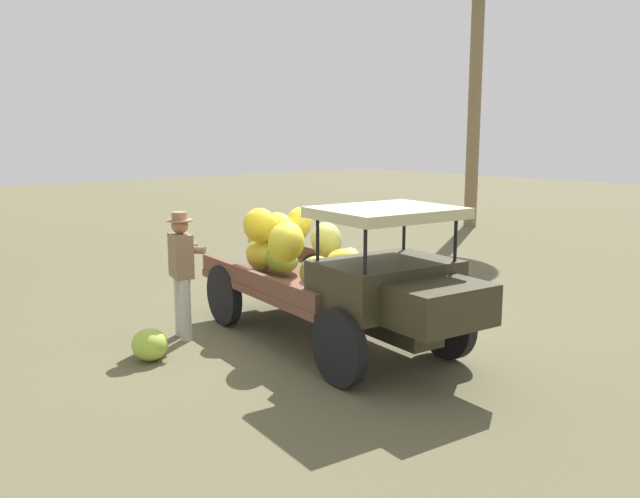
# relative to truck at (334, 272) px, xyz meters

# --- Properties ---
(ground_plane) EXTENTS (60.00, 60.00, 0.00)m
(ground_plane) POSITION_rel_truck_xyz_m (-0.37, 0.09, -0.95)
(ground_plane) COLOR brown
(truck) EXTENTS (4.58, 2.16, 1.87)m
(truck) POSITION_rel_truck_xyz_m (0.00, 0.00, 0.00)
(truck) COLOR #322E1D
(truck) RESTS_ON ground
(farmer) EXTENTS (0.53, 0.49, 1.69)m
(farmer) POSITION_rel_truck_xyz_m (-1.49, -1.34, 0.01)
(farmer) COLOR #B6B4A8
(farmer) RESTS_ON ground
(loose_banana_bunch) EXTENTS (0.59, 0.53, 0.39)m
(loose_banana_bunch) POSITION_rel_truck_xyz_m (-0.97, -2.10, -0.76)
(loose_banana_bunch) COLOR #A7CA40
(loose_banana_bunch) RESTS_ON ground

